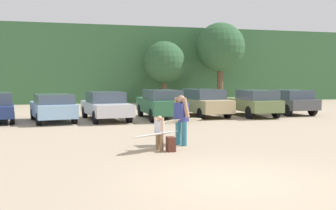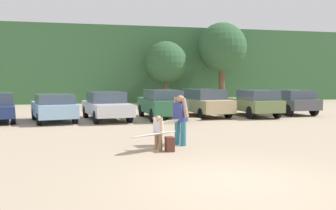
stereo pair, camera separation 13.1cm
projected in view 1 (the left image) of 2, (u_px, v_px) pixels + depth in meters
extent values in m
plane|color=tan|center=(236.00, 182.00, 8.53)|extent=(120.00, 120.00, 0.00)
cube|color=#38663D|center=(99.00, 66.00, 40.13)|extent=(108.00, 12.00, 6.90)
cylinder|color=brown|center=(164.00, 92.00, 33.96)|extent=(0.44, 0.44, 2.03)
sphere|color=#2D5633|center=(164.00, 62.00, 33.78)|extent=(3.64, 3.64, 3.64)
cylinder|color=brown|center=(220.00, 86.00, 34.86)|extent=(0.55, 0.55, 3.12)
sphere|color=#2D5633|center=(220.00, 47.00, 34.62)|extent=(4.32, 4.32, 4.32)
cylinder|color=black|center=(12.00, 113.00, 21.48)|extent=(0.30, 0.66, 0.63)
cylinder|color=black|center=(12.00, 118.00, 18.99)|extent=(0.30, 0.66, 0.63)
cube|color=#84ADD1|center=(53.00, 109.00, 20.10)|extent=(2.49, 4.35, 0.67)
cube|color=#3F4C5B|center=(54.00, 99.00, 19.67)|extent=(2.08, 2.67, 0.46)
cylinder|color=black|center=(33.00, 114.00, 21.01)|extent=(0.31, 0.63, 0.60)
cylinder|color=black|center=(65.00, 113.00, 21.70)|extent=(0.31, 0.63, 0.60)
cylinder|color=black|center=(39.00, 119.00, 18.54)|extent=(0.31, 0.63, 0.60)
cylinder|color=black|center=(74.00, 118.00, 19.23)|extent=(0.31, 0.63, 0.60)
cube|color=silver|center=(106.00, 108.00, 20.86)|extent=(2.41, 4.91, 0.62)
cube|color=#3F4C5B|center=(105.00, 97.00, 20.85)|extent=(1.97, 2.39, 0.57)
cylinder|color=black|center=(85.00, 112.00, 22.01)|extent=(0.29, 0.69, 0.67)
cylinder|color=black|center=(114.00, 111.00, 22.64)|extent=(0.29, 0.69, 0.67)
cylinder|color=black|center=(96.00, 117.00, 19.12)|extent=(0.29, 0.69, 0.67)
cylinder|color=black|center=(129.00, 116.00, 19.74)|extent=(0.29, 0.69, 0.67)
cube|color=#2D6642|center=(160.00, 106.00, 21.56)|extent=(1.74, 4.72, 0.75)
cube|color=#3F4C5B|center=(162.00, 95.00, 21.05)|extent=(1.60, 2.68, 0.51)
cylinder|color=black|center=(140.00, 110.00, 22.88)|extent=(0.22, 0.70, 0.70)
cylinder|color=black|center=(166.00, 110.00, 23.29)|extent=(0.22, 0.70, 0.70)
cylinder|color=black|center=(152.00, 115.00, 19.88)|extent=(0.22, 0.70, 0.70)
cylinder|color=black|center=(182.00, 115.00, 20.29)|extent=(0.22, 0.70, 0.70)
cube|color=tan|center=(203.00, 105.00, 22.94)|extent=(2.28, 4.61, 0.72)
cube|color=#3F4C5B|center=(204.00, 94.00, 22.79)|extent=(1.93, 2.64, 0.57)
cylinder|color=black|center=(180.00, 110.00, 24.03)|extent=(0.28, 0.64, 0.62)
cylinder|color=black|center=(204.00, 109.00, 24.62)|extent=(0.28, 0.64, 0.62)
cylinder|color=black|center=(201.00, 114.00, 21.30)|extent=(0.28, 0.64, 0.62)
cylinder|color=black|center=(227.00, 113.00, 21.89)|extent=(0.28, 0.64, 0.62)
cube|color=#6B7F4C|center=(251.00, 105.00, 23.07)|extent=(1.83, 4.42, 0.66)
cube|color=#3F4C5B|center=(257.00, 95.00, 22.34)|extent=(1.68, 2.23, 0.55)
cylinder|color=black|center=(228.00, 108.00, 24.29)|extent=(0.22, 0.71, 0.71)
cylinder|color=black|center=(252.00, 108.00, 24.70)|extent=(0.22, 0.71, 0.71)
cylinder|color=black|center=(250.00, 113.00, 21.48)|extent=(0.22, 0.71, 0.71)
cylinder|color=black|center=(276.00, 112.00, 21.89)|extent=(0.22, 0.71, 0.71)
cube|color=#4C4F54|center=(287.00, 103.00, 24.44)|extent=(2.08, 4.07, 0.63)
cube|color=#3F4C5B|center=(291.00, 94.00, 24.04)|extent=(1.86, 2.37, 0.53)
cylinder|color=black|center=(264.00, 107.00, 25.46)|extent=(0.25, 0.72, 0.71)
cylinder|color=black|center=(287.00, 106.00, 25.97)|extent=(0.25, 0.72, 0.71)
cylinder|color=black|center=(288.00, 110.00, 22.95)|extent=(0.25, 0.72, 0.71)
cylinder|color=black|center=(313.00, 110.00, 23.46)|extent=(0.25, 0.72, 0.71)
cylinder|color=teal|center=(184.00, 134.00, 13.03)|extent=(0.19, 0.19, 0.81)
cylinder|color=teal|center=(178.00, 133.00, 13.25)|extent=(0.19, 0.19, 0.81)
cube|color=#333D8C|center=(181.00, 112.00, 13.09)|extent=(0.46, 0.51, 0.62)
sphere|color=tan|center=(181.00, 99.00, 13.06)|extent=(0.26, 0.26, 0.26)
cylinder|color=tan|center=(186.00, 108.00, 12.91)|extent=(0.26, 0.34, 0.67)
cylinder|color=tan|center=(177.00, 107.00, 13.25)|extent=(0.19, 0.20, 0.66)
cylinder|color=#8C6B4C|center=(162.00, 143.00, 12.12)|extent=(0.12, 0.12, 0.52)
cylinder|color=#8C6B4C|center=(158.00, 142.00, 12.26)|extent=(0.12, 0.12, 0.52)
cube|color=silver|center=(160.00, 127.00, 12.16)|extent=(0.30, 0.33, 0.40)
sphere|color=#D8AD8C|center=(160.00, 118.00, 12.14)|extent=(0.17, 0.17, 0.17)
cylinder|color=#D8AD8C|center=(163.00, 124.00, 12.04)|extent=(0.12, 0.13, 0.43)
cylinder|color=#D8AD8C|center=(157.00, 124.00, 12.26)|extent=(0.19, 0.25, 0.43)
ellipsoid|color=beige|center=(181.00, 121.00, 13.22)|extent=(1.86, 1.09, 0.26)
ellipsoid|color=white|center=(155.00, 134.00, 12.14)|extent=(1.95, 1.47, 0.19)
cube|color=#592D23|center=(171.00, 144.00, 12.05)|extent=(0.24, 0.34, 0.45)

